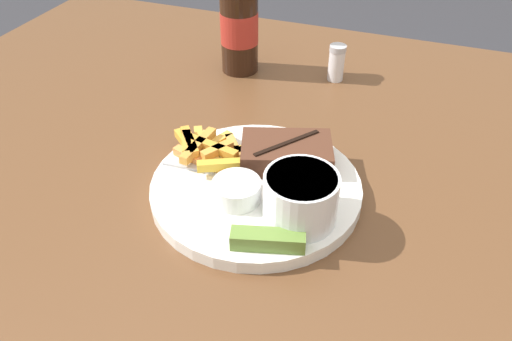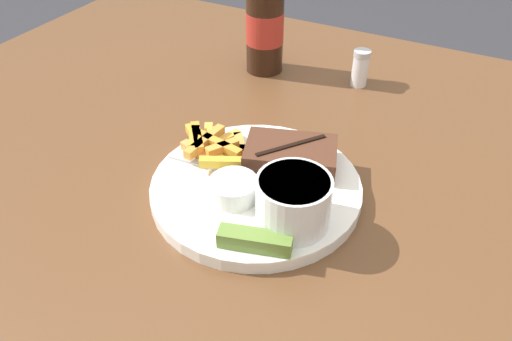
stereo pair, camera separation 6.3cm
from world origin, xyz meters
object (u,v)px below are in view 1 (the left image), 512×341
at_px(dinner_plate, 256,188).
at_px(knife_utensil, 258,166).
at_px(dipping_sauce_cup, 237,190).
at_px(fork_utensil, 205,172).
at_px(beer_bottle, 239,25).
at_px(salt_shaker, 336,63).
at_px(steak_portion, 286,153).
at_px(coleslaw_cup, 301,196).
at_px(pickle_spear, 268,240).

bearing_deg(dinner_plate, knife_utensil, 106.42).
relative_size(dipping_sauce_cup, fork_utensil, 0.45).
distance_m(knife_utensil, beer_bottle, 0.33).
xyz_separation_m(fork_utensil, knife_utensil, (0.06, 0.03, 0.00)).
xyz_separation_m(beer_bottle, salt_shaker, (0.17, 0.02, -0.05)).
relative_size(steak_portion, knife_utensil, 0.83).
relative_size(dinner_plate, salt_shaker, 4.19).
distance_m(dinner_plate, coleslaw_cup, 0.09).
height_order(coleslaw_cup, knife_utensil, coleslaw_cup).
height_order(coleslaw_cup, dipping_sauce_cup, coleslaw_cup).
height_order(steak_portion, coleslaw_cup, coleslaw_cup).
bearing_deg(beer_bottle, dinner_plate, -65.00).
xyz_separation_m(coleslaw_cup, dipping_sauce_cup, (-0.08, 0.01, -0.02)).
relative_size(beer_bottle, salt_shaker, 3.67).
relative_size(dinner_plate, dipping_sauce_cup, 4.52).
distance_m(coleslaw_cup, fork_utensil, 0.15).
bearing_deg(pickle_spear, salt_shaker, 93.25).
xyz_separation_m(fork_utensil, salt_shaker, (0.10, 0.35, 0.01)).
bearing_deg(dinner_plate, steak_portion, 67.44).
bearing_deg(fork_utensil, pickle_spear, -41.41).
xyz_separation_m(steak_portion, coleslaw_cup, (0.05, -0.10, 0.02)).
bearing_deg(pickle_spear, steak_portion, 100.00).
bearing_deg(steak_portion, beer_bottle, 123.10).
bearing_deg(dipping_sauce_cup, beer_bottle, 111.07).
bearing_deg(knife_utensil, beer_bottle, 31.89).
distance_m(steak_portion, beer_bottle, 0.32).
xyz_separation_m(steak_portion, salt_shaker, (0.00, 0.29, -0.00)).
distance_m(pickle_spear, beer_bottle, 0.47).
bearing_deg(steak_portion, dinner_plate, -112.56).
xyz_separation_m(pickle_spear, fork_utensil, (-0.12, 0.10, -0.01)).
bearing_deg(steak_portion, pickle_spear, -80.00).
bearing_deg(fork_utensil, knife_utensil, 25.83).
distance_m(dinner_plate, pickle_spear, 0.11).
bearing_deg(coleslaw_cup, knife_utensil, 137.18).
bearing_deg(steak_portion, coleslaw_cup, -64.40).
xyz_separation_m(steak_portion, pickle_spear, (0.03, -0.15, -0.01)).
height_order(dipping_sauce_cup, knife_utensil, dipping_sauce_cup).
bearing_deg(pickle_spear, coleslaw_cup, 70.21).
bearing_deg(knife_utensil, pickle_spear, -149.34).
height_order(steak_portion, salt_shaker, salt_shaker).
height_order(pickle_spear, knife_utensil, pickle_spear).
xyz_separation_m(dinner_plate, pickle_spear, (0.05, -0.10, 0.02)).
relative_size(coleslaw_cup, pickle_spear, 1.01).
bearing_deg(steak_portion, fork_utensil, -147.56).
bearing_deg(steak_portion, dipping_sauce_cup, -110.44).
height_order(pickle_spear, fork_utensil, pickle_spear).
bearing_deg(fork_utensil, beer_bottle, 100.38).
height_order(dipping_sauce_cup, fork_utensil, dipping_sauce_cup).
bearing_deg(salt_shaker, steak_portion, -90.44).
distance_m(coleslaw_cup, beer_bottle, 0.43).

